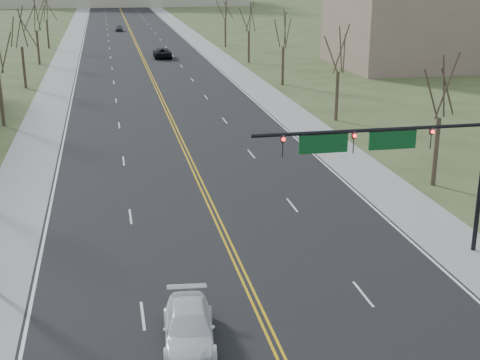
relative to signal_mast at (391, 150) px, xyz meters
name	(u,v)px	position (x,y,z in m)	size (l,w,h in m)	color
road	(137,45)	(-7.45, 96.50, -5.76)	(20.00, 380.00, 0.01)	black
cross_road	(279,354)	(-7.45, -7.50, -5.76)	(120.00, 14.00, 0.01)	black
sidewalk_left	(70,47)	(-19.45, 96.50, -5.75)	(4.00, 380.00, 0.03)	gray
sidewalk_right	(201,44)	(4.55, 96.50, -5.75)	(4.00, 380.00, 0.03)	gray
center_line	(137,45)	(-7.45, 96.50, -5.75)	(0.42, 380.00, 0.01)	gold
edge_line_left	(82,46)	(-17.25, 96.50, -5.75)	(0.15, 380.00, 0.01)	silver
edge_line_right	(190,44)	(2.35, 96.50, -5.75)	(0.15, 380.00, 0.01)	silver
signal_mast	(391,150)	(0.00, 0.00, 0.00)	(12.12, 0.44, 7.20)	black
tree_r_0	(442,90)	(8.05, 10.50, 0.79)	(3.74, 3.74, 8.50)	#32251D
tree_r_1	(339,52)	(8.05, 30.50, 0.79)	(3.74, 3.74, 8.50)	#32251D
tree_r_2	(284,31)	(8.05, 50.50, 0.79)	(3.74, 3.74, 8.50)	#32251D
tree_l_2	(20,30)	(-22.95, 54.50, 1.18)	(3.96, 3.96, 9.00)	#32251D
tree_r_3	(249,18)	(8.05, 70.50, 0.79)	(3.74, 3.74, 8.50)	#32251D
tree_l_3	(35,17)	(-22.95, 74.50, 1.18)	(3.96, 3.96, 9.00)	#32251D
tree_r_4	(225,10)	(8.05, 90.50, 0.79)	(3.74, 3.74, 8.50)	#32251D
tree_l_4	(46,8)	(-22.95, 94.50, 1.18)	(3.96, 3.96, 9.00)	#32251D
bldg_right_mass	(425,31)	(32.55, 62.50, -0.76)	(25.00, 20.00, 10.00)	#796556
car_sb_inner_second	(189,327)	(-10.76, -6.07, -5.03)	(2.01, 4.95, 1.44)	white
car_far_nb	(162,53)	(-4.36, 78.15, -4.94)	(2.69, 5.82, 1.62)	black
car_far_sb	(119,28)	(-9.91, 124.11, -5.08)	(1.58, 3.94, 1.34)	#484B4F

